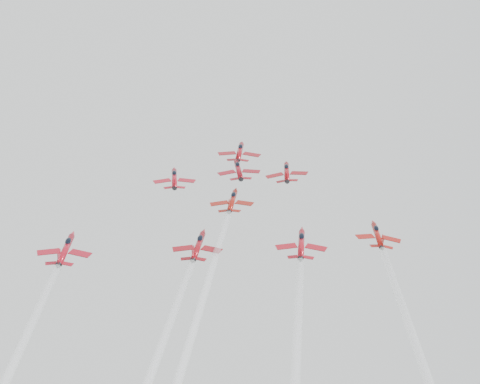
{
  "coord_description": "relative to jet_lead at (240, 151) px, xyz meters",
  "views": [
    {
      "loc": [
        5.73,
        -134.26,
        107.98
      ],
      "look_at": [
        0.0,
        2.0,
        133.59
      ],
      "focal_mm": 50.0,
      "sensor_mm": 36.0,
      "label": 1
    }
  ],
  "objects": [
    {
      "name": "jet_center",
      "position": [
        -0.52,
        -58.99,
        -41.34
      ],
      "size": [
        9.07,
        81.56,
        57.54
      ],
      "rotation": [
        0.61,
        0.02,
        -0.09
      ],
      "color": "#9B180E"
    },
    {
      "name": "jet_lead",
      "position": [
        0.0,
        0.0,
        0.0
      ],
      "size": [
        10.45,
        13.01,
        9.45
      ],
      "rotation": [
        0.61,
        0.06,
        -0.02
      ],
      "color": "maroon"
    },
    {
      "name": "jet_row2_center",
      "position": [
        0.18,
        -9.36,
        -6.55
      ],
      "size": [
        9.76,
        12.16,
        8.83
      ],
      "rotation": [
        0.61,
        -0.08,
        0.12
      ],
      "color": "maroon"
    },
    {
      "name": "jet_row2_right",
      "position": [
        11.0,
        -10.67,
        -7.47
      ],
      "size": [
        9.56,
        11.91,
        8.65
      ],
      "rotation": [
        0.61,
        -0.08,
        -0.07
      ],
      "color": "#9E0F16"
    },
    {
      "name": "jet_row2_left",
      "position": [
        -13.83,
        -13.23,
        -9.26
      ],
      "size": [
        9.39,
        11.7,
        8.5
      ],
      "rotation": [
        0.61,
        -0.04,
        0.13
      ],
      "color": "#B21021"
    }
  ]
}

